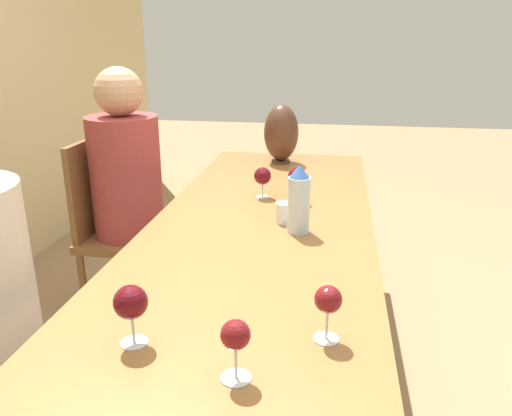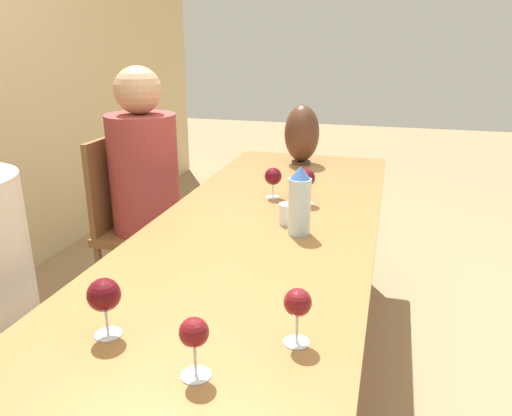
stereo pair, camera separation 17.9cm
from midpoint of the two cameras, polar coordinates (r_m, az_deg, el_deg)
The scene contains 12 objects.
ground_plane at distance 2.18m, azimuth 2.20°, elevation -21.90°, with size 14.00×14.00×0.00m, color #937551.
dining_table at distance 1.81m, azimuth 2.47°, elevation -5.51°, with size 2.75×0.85×0.74m.
water_bottle at distance 1.80m, azimuth 7.84°, elevation 0.69°, with size 0.08×0.08×0.25m.
water_tumbler at distance 1.92m, azimuth 6.24°, elevation -0.71°, with size 0.06×0.06×0.08m.
vase at distance 2.82m, azimuth 7.09°, elevation 8.39°, with size 0.19×0.19×0.33m.
wine_glass_0 at distance 1.21m, azimuth -12.95°, elevation -9.88°, with size 0.08×0.08×0.15m.
wine_glass_2 at distance 1.17m, azimuth 9.23°, elevation -10.92°, with size 0.07×0.07×0.14m.
wine_glass_3 at distance 2.21m, azimuth 4.29°, elevation 3.54°, with size 0.08×0.08×0.14m.
wine_glass_4 at distance 2.13m, azimuth 8.14°, elevation 3.29°, with size 0.08×0.08×0.15m.
wine_glass_5 at distance 1.06m, azimuth -2.15°, elevation -14.41°, with size 0.07×0.07×0.14m.
chair_far at distance 2.67m, azimuth -11.79°, elevation -1.44°, with size 0.44×0.44×0.95m.
person_far at distance 2.58m, azimuth -10.38°, elevation 2.33°, with size 0.34×0.34×1.30m.
Camera 2 is at (-1.59, -0.45, 1.42)m, focal length 35.00 mm.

